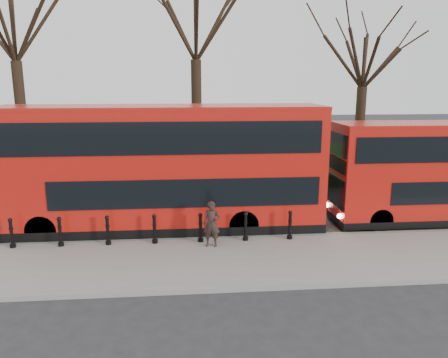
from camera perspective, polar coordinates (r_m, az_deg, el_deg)
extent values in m
plane|color=#28282B|center=(17.07, -9.26, -7.12)|extent=(120.00, 120.00, 0.00)
cube|color=gray|center=(14.26, -10.12, -10.88)|extent=(60.00, 4.00, 0.15)
cube|color=slate|center=(16.10, -9.52, -8.06)|extent=(60.00, 0.25, 0.16)
cube|color=#1B4918|center=(31.57, -7.38, 2.12)|extent=(60.00, 18.00, 0.06)
cube|color=black|center=(23.48, -8.14, -0.61)|extent=(60.00, 0.90, 0.80)
cube|color=yellow|center=(16.41, -9.43, -7.92)|extent=(60.00, 0.10, 0.01)
cube|color=yellow|center=(16.60, -9.38, -7.68)|extent=(60.00, 0.10, 0.01)
cylinder|color=black|center=(27.74, -24.85, 6.71)|extent=(0.60, 0.60, 6.85)
cylinder|color=black|center=(26.14, -3.58, 7.67)|extent=(0.60, 0.60, 6.95)
cylinder|color=black|center=(28.30, 17.24, 5.94)|extent=(0.60, 0.60, 5.42)
cylinder|color=black|center=(16.64, -26.01, -6.43)|extent=(0.15, 0.15, 1.00)
cylinder|color=black|center=(16.13, -20.63, -6.52)|extent=(0.15, 0.15, 1.00)
cylinder|color=black|center=(15.77, -14.95, -6.56)|extent=(0.15, 0.15, 1.00)
cylinder|color=black|center=(15.57, -9.06, -6.53)|extent=(0.15, 0.15, 1.00)
cylinder|color=black|center=(15.53, -3.09, -6.42)|extent=(0.15, 0.15, 1.00)
cylinder|color=black|center=(15.67, 2.84, -6.26)|extent=(0.15, 0.15, 1.00)
cylinder|color=black|center=(15.96, 8.61, -6.03)|extent=(0.15, 0.15, 1.00)
cube|color=#B2150E|center=(16.80, -8.02, 1.85)|extent=(12.10, 2.75, 4.45)
cube|color=black|center=(17.37, -7.79, -5.56)|extent=(12.12, 2.77, 0.33)
cube|color=black|center=(15.60, -4.94, -1.91)|extent=(9.68, 0.04, 1.04)
cube|color=black|center=(15.25, -8.40, 5.25)|extent=(11.44, 0.04, 1.15)
cylinder|color=black|center=(16.94, -22.73, -6.15)|extent=(1.10, 0.33, 1.10)
cylinder|color=black|center=(19.15, -20.59, -3.86)|extent=(1.10, 0.33, 1.10)
cylinder|color=black|center=(16.26, 2.56, -5.91)|extent=(1.10, 0.33, 1.10)
cylinder|color=black|center=(18.55, 1.57, -3.55)|extent=(1.10, 0.33, 1.10)
cube|color=black|center=(17.87, 14.44, 1.94)|extent=(0.06, 2.06, 0.51)
cylinder|color=black|center=(18.00, 19.75, -5.10)|extent=(0.94, 0.28, 0.94)
cylinder|color=black|center=(19.80, 17.29, -3.34)|extent=(0.94, 0.28, 0.94)
imported|color=black|center=(15.03, -1.62, -5.89)|extent=(0.64, 0.48, 1.59)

